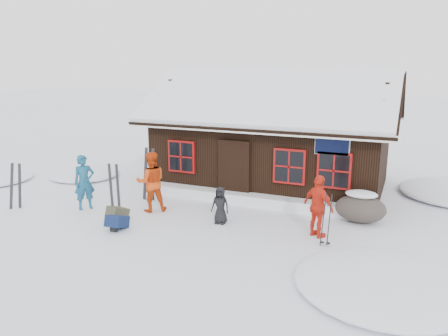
{
  "coord_description": "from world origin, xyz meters",
  "views": [
    {
      "loc": [
        6.26,
        -10.8,
        4.48
      ],
      "look_at": [
        0.89,
        1.6,
        1.3
      ],
      "focal_mm": 35.0,
      "sensor_mm": 36.0,
      "label": 1
    }
  ],
  "objects_px": {
    "skier_teal": "(84,182)",
    "skier_crouched": "(220,205)",
    "ski_poles": "(326,221)",
    "backpack_blue": "(117,224)",
    "skier_orange_right": "(318,206)",
    "skier_orange_left": "(151,182)",
    "boulder": "(360,208)",
    "backpack_olive": "(118,215)",
    "ski_pair_left": "(16,187)"
  },
  "relations": [
    {
      "from": "skier_teal",
      "to": "skier_crouched",
      "type": "distance_m",
      "value": 4.53
    },
    {
      "from": "ski_poles",
      "to": "backpack_blue",
      "type": "relative_size",
      "value": 2.4
    },
    {
      "from": "skier_teal",
      "to": "skier_orange_right",
      "type": "bearing_deg",
      "value": -48.79
    },
    {
      "from": "ski_poles",
      "to": "backpack_blue",
      "type": "bearing_deg",
      "value": -168.03
    },
    {
      "from": "ski_poles",
      "to": "skier_orange_left",
      "type": "bearing_deg",
      "value": 173.79
    },
    {
      "from": "skier_teal",
      "to": "boulder",
      "type": "bearing_deg",
      "value": -38.1
    },
    {
      "from": "backpack_olive",
      "to": "skier_orange_right",
      "type": "bearing_deg",
      "value": 22.66
    },
    {
      "from": "skier_orange_left",
      "to": "ski_pair_left",
      "type": "distance_m",
      "value": 4.37
    },
    {
      "from": "skier_teal",
      "to": "skier_orange_right",
      "type": "distance_m",
      "value": 7.31
    },
    {
      "from": "skier_crouched",
      "to": "ski_pair_left",
      "type": "bearing_deg",
      "value": -169.43
    },
    {
      "from": "skier_orange_left",
      "to": "skier_crouched",
      "type": "relative_size",
      "value": 1.73
    },
    {
      "from": "ski_pair_left",
      "to": "backpack_olive",
      "type": "relative_size",
      "value": 2.76
    },
    {
      "from": "backpack_olive",
      "to": "backpack_blue",
      "type": "bearing_deg",
      "value": -41.67
    },
    {
      "from": "skier_orange_right",
      "to": "backpack_blue",
      "type": "bearing_deg",
      "value": 50.35
    },
    {
      "from": "skier_teal",
      "to": "ski_poles",
      "type": "bearing_deg",
      "value": -52.92
    },
    {
      "from": "skier_orange_right",
      "to": "ski_pair_left",
      "type": "distance_m",
      "value": 9.43
    },
    {
      "from": "skier_teal",
      "to": "ski_poles",
      "type": "height_order",
      "value": "skier_teal"
    },
    {
      "from": "skier_crouched",
      "to": "ski_poles",
      "type": "distance_m",
      "value": 3.14
    },
    {
      "from": "boulder",
      "to": "ski_pair_left",
      "type": "distance_m",
      "value": 10.7
    },
    {
      "from": "skier_teal",
      "to": "skier_crouched",
      "type": "xyz_separation_m",
      "value": [
        4.49,
        0.5,
        -0.33
      ]
    },
    {
      "from": "ski_pair_left",
      "to": "backpack_olive",
      "type": "bearing_deg",
      "value": -19.95
    },
    {
      "from": "skier_crouched",
      "to": "ski_poles",
      "type": "xyz_separation_m",
      "value": [
        3.11,
        -0.43,
        0.13
      ]
    },
    {
      "from": "skier_crouched",
      "to": "backpack_blue",
      "type": "xyz_separation_m",
      "value": [
        -2.44,
        -1.61,
        -0.39
      ]
    },
    {
      "from": "backpack_olive",
      "to": "boulder",
      "type": "bearing_deg",
      "value": 34.47
    },
    {
      "from": "backpack_blue",
      "to": "skier_teal",
      "type": "bearing_deg",
      "value": 147.16
    },
    {
      "from": "skier_orange_left",
      "to": "skier_crouched",
      "type": "xyz_separation_m",
      "value": [
        2.43,
        -0.17,
        -0.4
      ]
    },
    {
      "from": "skier_crouched",
      "to": "backpack_blue",
      "type": "bearing_deg",
      "value": -147.73
    },
    {
      "from": "skier_orange_left",
      "to": "backpack_olive",
      "type": "bearing_deg",
      "value": 28.36
    },
    {
      "from": "skier_crouched",
      "to": "backpack_olive",
      "type": "bearing_deg",
      "value": -163.21
    },
    {
      "from": "skier_crouched",
      "to": "skier_orange_left",
      "type": "bearing_deg",
      "value": 174.87
    },
    {
      "from": "backpack_olive",
      "to": "skier_crouched",
      "type": "bearing_deg",
      "value": 30.3
    },
    {
      "from": "skier_teal",
      "to": "skier_orange_left",
      "type": "relative_size",
      "value": 0.92
    },
    {
      "from": "ski_pair_left",
      "to": "skier_teal",
      "type": "bearing_deg",
      "value": -3.72
    },
    {
      "from": "backpack_olive",
      "to": "ski_poles",
      "type": "bearing_deg",
      "value": 17.24
    },
    {
      "from": "skier_orange_right",
      "to": "ski_pair_left",
      "type": "height_order",
      "value": "skier_orange_right"
    },
    {
      "from": "skier_crouched",
      "to": "ski_poles",
      "type": "bearing_deg",
      "value": -9.05
    },
    {
      "from": "backpack_blue",
      "to": "boulder",
      "type": "bearing_deg",
      "value": 24.2
    },
    {
      "from": "backpack_blue",
      "to": "skier_orange_right",
      "type": "bearing_deg",
      "value": 13.58
    },
    {
      "from": "boulder",
      "to": "backpack_blue",
      "type": "relative_size",
      "value": 2.45
    },
    {
      "from": "boulder",
      "to": "ski_poles",
      "type": "xyz_separation_m",
      "value": [
        -0.6,
        -2.18,
        0.24
      ]
    },
    {
      "from": "skier_orange_right",
      "to": "skier_crouched",
      "type": "height_order",
      "value": "skier_orange_right"
    },
    {
      "from": "skier_orange_right",
      "to": "boulder",
      "type": "relative_size",
      "value": 1.17
    },
    {
      "from": "skier_orange_right",
      "to": "skier_crouched",
      "type": "relative_size",
      "value": 1.55
    },
    {
      "from": "skier_orange_right",
      "to": "ski_poles",
      "type": "height_order",
      "value": "skier_orange_right"
    },
    {
      "from": "skier_teal",
      "to": "ski_pair_left",
      "type": "relative_size",
      "value": 1.13
    },
    {
      "from": "ski_pair_left",
      "to": "backpack_blue",
      "type": "distance_m",
      "value": 4.13
    },
    {
      "from": "boulder",
      "to": "backpack_olive",
      "type": "bearing_deg",
      "value": -157.92
    },
    {
      "from": "boulder",
      "to": "ski_pair_left",
      "type": "relative_size",
      "value": 0.94
    },
    {
      "from": "skier_teal",
      "to": "ski_pair_left",
      "type": "xyz_separation_m",
      "value": [
        -2.04,
        -0.85,
        -0.15
      ]
    },
    {
      "from": "ski_poles",
      "to": "backpack_olive",
      "type": "height_order",
      "value": "ski_poles"
    }
  ]
}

